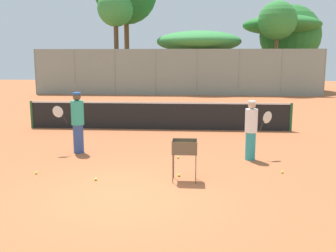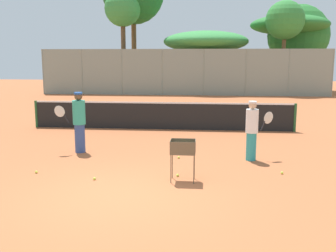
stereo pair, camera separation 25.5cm
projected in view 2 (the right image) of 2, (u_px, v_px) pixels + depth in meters
name	position (u px, v px, depth m)	size (l,w,h in m)	color
ground_plane	(121.00, 195.00, 8.00)	(80.00, 80.00, 0.00)	#B26038
tennis_net	(162.00, 115.00, 15.20)	(10.19, 0.10, 1.07)	#26592D
back_fence	(183.00, 72.00, 28.65)	(21.26, 0.08, 3.36)	gray
tree_0	(123.00, 10.00, 30.97)	(2.86, 2.86, 8.00)	brown
tree_1	(289.00, 26.00, 31.56)	(6.24, 6.24, 6.11)	brown
tree_2	(298.00, 35.00, 32.69)	(5.05, 5.05, 7.08)	brown
tree_3	(206.00, 42.00, 31.15)	(6.72, 6.72, 4.82)	brown
tree_4	(285.00, 21.00, 28.85)	(2.85, 2.85, 6.88)	brown
player_white_outfit	(252.00, 130.00, 10.59)	(0.82, 0.50, 1.62)	teal
player_red_cap	(79.00, 121.00, 11.47)	(0.90, 0.40, 1.78)	#334C8C
ball_cart	(183.00, 151.00, 8.80)	(0.56, 0.41, 0.95)	brown
tennis_ball_0	(282.00, 173.00, 9.43)	(0.07, 0.07, 0.07)	#D1E54C
tennis_ball_1	(36.00, 172.00, 9.51)	(0.07, 0.07, 0.07)	#D1E54C
tennis_ball_2	(179.00, 157.00, 10.89)	(0.07, 0.07, 0.07)	#D1E54C
tennis_ball_3	(178.00, 175.00, 9.24)	(0.07, 0.07, 0.07)	#D1E54C
tennis_ball_4	(94.00, 179.00, 8.99)	(0.07, 0.07, 0.07)	#D1E54C
parked_car	(211.00, 82.00, 33.11)	(4.20, 1.70, 1.60)	#3F4C8C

